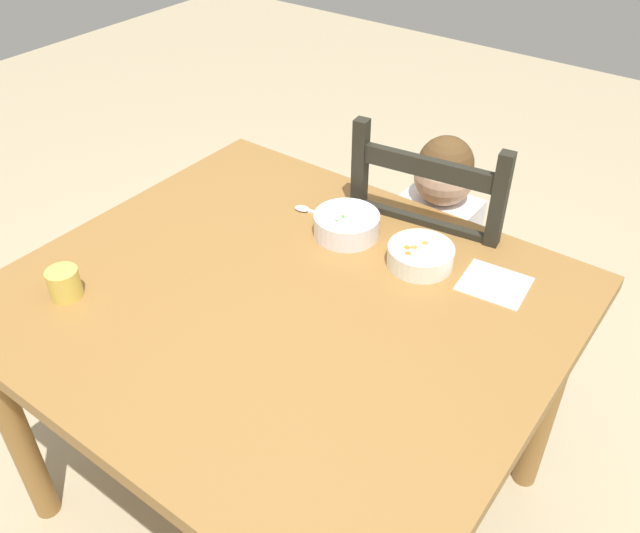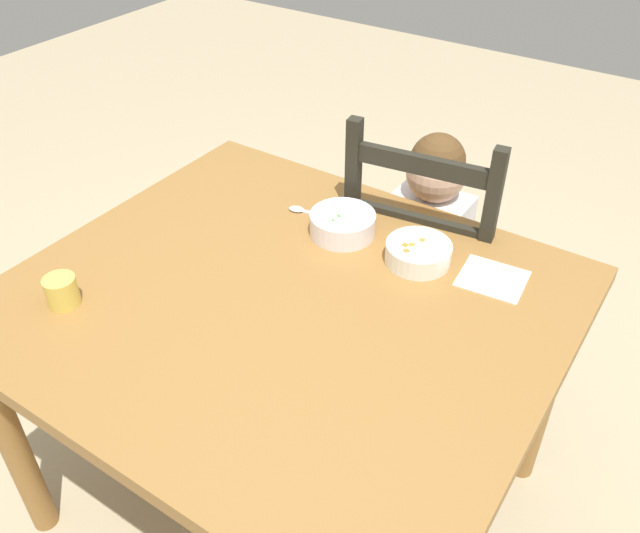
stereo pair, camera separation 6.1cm
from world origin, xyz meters
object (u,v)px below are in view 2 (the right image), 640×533
object	(u,v)px
spoon	(303,211)
drinking_cup	(62,291)
dining_table	(285,329)
child_figure	(425,239)
bowl_of_peas	(343,223)
bowl_of_carrots	(418,252)
dining_chair	(422,280)

from	to	relation	value
spoon	drinking_cup	bearing A→B (deg)	-110.57
dining_table	child_figure	distance (m)	0.60
bowl_of_peas	bowl_of_carrots	size ratio (longest dim) A/B	1.06
dining_table	spoon	size ratio (longest dim) A/B	8.97
dining_table	spoon	world-z (taller)	spoon
bowl_of_peas	bowl_of_carrots	distance (m)	0.22
bowl_of_peas	dining_chair	bearing A→B (deg)	68.26
child_figure	drinking_cup	distance (m)	1.03
child_figure	bowl_of_carrots	distance (m)	0.36
dining_chair	bowl_of_carrots	size ratio (longest dim) A/B	6.38
child_figure	spoon	distance (m)	0.40
child_figure	bowl_of_carrots	size ratio (longest dim) A/B	5.90
child_figure	dining_table	bearing A→B (deg)	-98.35
dining_chair	bowl_of_carrots	bearing A→B (deg)	-70.83
bowl_of_peas	child_figure	bearing A→B (deg)	69.39
child_figure	drinking_cup	bearing A→B (deg)	-118.91
spoon	drinking_cup	world-z (taller)	drinking_cup
dining_chair	spoon	xyz separation A→B (m)	(-0.26, -0.27, 0.30)
dining_table	child_figure	xyz separation A→B (m)	(0.09, 0.59, -0.04)
spoon	drinking_cup	distance (m)	0.66
dining_table	bowl_of_peas	xyz separation A→B (m)	(-0.02, 0.30, 0.13)
spoon	drinking_cup	xyz separation A→B (m)	(-0.23, -0.62, 0.03)
bowl_of_peas	spoon	world-z (taller)	bowl_of_peas
dining_chair	child_figure	xyz separation A→B (m)	(-0.01, -0.00, 0.16)
dining_chair	bowl_of_peas	world-z (taller)	dining_chair
bowl_of_carrots	drinking_cup	xyz separation A→B (m)	(-0.60, -0.59, 0.01)
bowl_of_peas	spoon	size ratio (longest dim) A/B	1.24
spoon	bowl_of_carrots	bearing A→B (deg)	-4.51
dining_chair	bowl_of_peas	xyz separation A→B (m)	(-0.12, -0.29, 0.33)
bowl_of_carrots	bowl_of_peas	bearing A→B (deg)	180.00
dining_chair	bowl_of_peas	size ratio (longest dim) A/B	6.04
bowl_of_carrots	spoon	distance (m)	0.37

